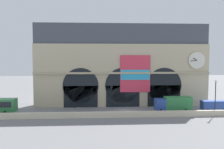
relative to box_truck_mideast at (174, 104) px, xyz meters
The scene contains 6 objects.
ground_plane 10.16m from the box_truck_mideast, behind, with size 200.00×200.00×0.00m, color slate.
quay_parapet_wall 10.84m from the box_truck_mideast, 158.07° to the right, with size 90.00×0.70×1.12m, color beige.
station_building 14.69m from the box_truck_mideast, 142.01° to the left, with size 40.19×4.74×19.06m.
box_truck_mideast is the anchor object (origin of this frame).
van_east 8.77m from the box_truck_mideast, ahead, with size 5.20×2.48×2.20m.
street_lamp_quayside 8.37m from the box_truck_mideast, 24.04° to the right, with size 0.44×0.44×6.90m.
Camera 1 is at (-5.65, -47.97, 11.20)m, focal length 37.69 mm.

